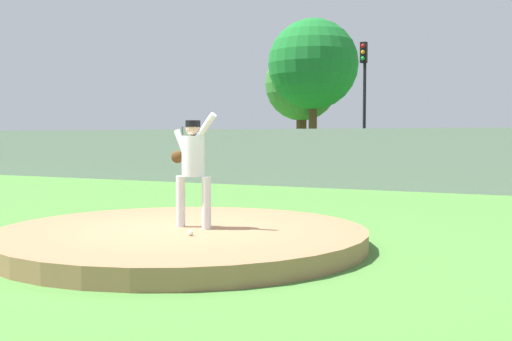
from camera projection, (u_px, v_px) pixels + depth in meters
ground_plane at (329, 204)px, 13.92m from camera, size 80.00×80.00×0.00m
asphalt_strip at (412, 180)px, 21.49m from camera, size 44.00×7.00×0.01m
pitchers_mound at (182, 237)px, 8.58m from camera, size 5.21×5.21×0.25m
pitcher_youth at (193, 162)px, 8.56m from camera, size 0.79×0.32×1.63m
baseball at (190, 233)px, 7.92m from camera, size 0.07×0.07×0.07m
chainlink_fence at (378, 159)px, 17.43m from camera, size 33.65×0.07×1.88m
parked_car_slate at (179, 154)px, 26.34m from camera, size 2.14×4.19×1.63m
parked_car_teal at (461, 157)px, 20.43m from camera, size 1.83×4.75×1.82m
parked_car_burgundy at (386, 157)px, 21.87m from camera, size 1.91×4.06×1.72m
traffic_light_near at (364, 85)px, 26.71m from camera, size 0.28×0.46×5.67m
tree_broad_right at (302, 85)px, 34.12m from camera, size 4.12×4.12×6.56m
tree_broad_left at (313, 65)px, 32.44m from camera, size 4.82×4.82×7.83m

